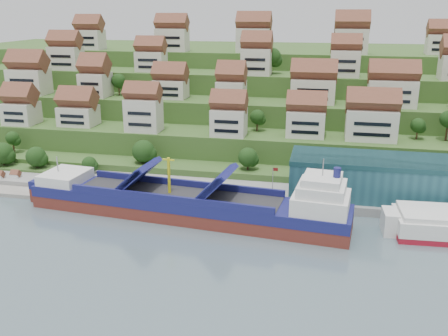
# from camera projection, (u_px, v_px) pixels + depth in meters

# --- Properties ---
(ground) EXTENTS (300.00, 300.00, 0.00)m
(ground) POSITION_uv_depth(u_px,v_px,m) (192.00, 216.00, 118.63)
(ground) COLOR slate
(ground) RESTS_ON ground
(quay) EXTENTS (180.00, 14.00, 2.20)m
(quay) POSITION_uv_depth(u_px,v_px,m) (282.00, 196.00, 128.34)
(quay) COLOR gray
(quay) RESTS_ON ground
(pebble_beach) EXTENTS (45.00, 20.00, 1.00)m
(pebble_beach) POSITION_uv_depth(u_px,v_px,m) (5.00, 181.00, 141.02)
(pebble_beach) COLOR gray
(pebble_beach) RESTS_ON ground
(hillside) EXTENTS (260.00, 128.00, 31.00)m
(hillside) POSITION_uv_depth(u_px,v_px,m) (256.00, 98.00, 211.83)
(hillside) COLOR #2D4C1E
(hillside) RESTS_ON ground
(hillside_village) EXTENTS (157.70, 64.21, 29.01)m
(hillside_village) POSITION_uv_depth(u_px,v_px,m) (245.00, 80.00, 167.08)
(hillside_village) COLOR beige
(hillside_village) RESTS_ON ground
(hillside_trees) EXTENTS (140.44, 62.94, 31.18)m
(hillside_trees) POSITION_uv_depth(u_px,v_px,m) (197.00, 111.00, 156.40)
(hillside_trees) COLOR #1E4216
(hillside_trees) RESTS_ON ground
(warehouse) EXTENTS (60.00, 15.00, 10.00)m
(warehouse) POSITION_uv_depth(u_px,v_px,m) (414.00, 180.00, 122.07)
(warehouse) COLOR #22535E
(warehouse) RESTS_ON quay
(flagpole) EXTENTS (1.28, 0.16, 8.00)m
(flagpole) POSITION_uv_depth(u_px,v_px,m) (273.00, 181.00, 122.28)
(flagpole) COLOR gray
(flagpole) RESTS_ON quay
(cargo_ship) EXTENTS (77.46, 19.36, 16.99)m
(cargo_ship) POSITION_uv_depth(u_px,v_px,m) (194.00, 205.00, 116.85)
(cargo_ship) COLOR maroon
(cargo_ship) RESTS_ON ground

